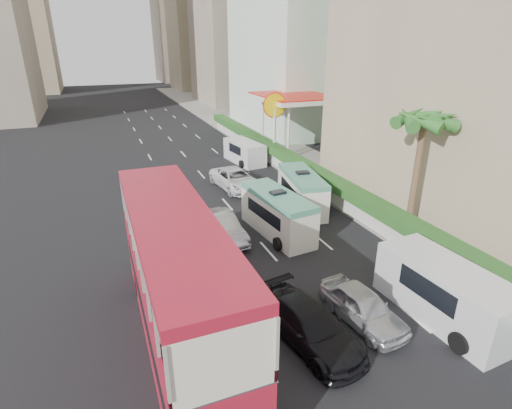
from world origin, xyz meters
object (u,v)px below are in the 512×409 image
minibus_near (277,214)px  van_asset (235,188)px  car_silver_lane_b (361,321)px  panel_van_near (445,292)px  car_silver_lane_a (222,239)px  double_decker_bus (178,282)px  minibus_far (302,191)px  panel_van_far (244,152)px  car_black (309,340)px  shell_station (293,124)px  palm_tree (416,177)px

minibus_near → van_asset: bearing=81.8°
car_silver_lane_b → van_asset: bearing=81.7°
panel_van_near → van_asset: bearing=95.9°
car_silver_lane_a → car_silver_lane_b: bearing=-76.6°
double_decker_bus → minibus_far: size_ratio=2.05×
van_asset → panel_van_near: panel_van_near is taller
panel_van_far → minibus_near: bearing=-110.6°
car_black → car_silver_lane_b: bearing=-5.1°
van_asset → minibus_near: bearing=-98.3°
car_silver_lane_b → car_black: (-2.45, -0.21, 0.00)m
double_decker_bus → minibus_far: 13.88m
car_silver_lane_b → shell_station: size_ratio=0.50×
double_decker_bus → minibus_far: double_decker_bus is taller
car_silver_lane_a → car_silver_lane_b: 9.27m
double_decker_bus → panel_van_far: (10.17, 21.05, -1.58)m
car_silver_lane_b → minibus_far: minibus_far is taller
double_decker_bus → van_asset: size_ratio=2.13×
double_decker_bus → car_black: 5.28m
van_asset → panel_van_near: 17.51m
panel_van_far → shell_station: shell_station is taller
car_silver_lane_b → car_silver_lane_a: bearing=101.9°
car_silver_lane_b → car_black: size_ratio=0.82×
double_decker_bus → car_silver_lane_b: bearing=-12.6°
panel_van_near → double_decker_bus: bearing=163.2°
minibus_far → car_black: bearing=-106.4°
car_silver_lane_b → double_decker_bus: bearing=160.6°
palm_tree → shell_station: size_ratio=0.80×
car_silver_lane_b → minibus_near: minibus_near is taller
car_silver_lane_b → van_asset: van_asset is taller
car_black → panel_van_near: panel_van_near is taller
car_silver_lane_a → panel_van_far: size_ratio=0.91×
car_black → palm_tree: bearing=21.0°
shell_station → van_asset: bearing=-137.3°
van_asset → palm_tree: size_ratio=0.81×
car_silver_lane_a → minibus_near: 3.39m
palm_tree → car_silver_lane_a: bearing=161.9°
car_black → minibus_near: (2.61, 8.53, 1.21)m
car_silver_lane_b → minibus_near: (0.16, 8.31, 1.21)m
double_decker_bus → minibus_near: (6.91, 6.81, -1.32)m
minibus_near → palm_tree: 7.75m
double_decker_bus → palm_tree: (13.80, 4.00, 0.85)m
car_silver_lane_b → minibus_far: 11.61m
car_silver_lane_a → car_silver_lane_b: car_silver_lane_a is taller
double_decker_bus → palm_tree: size_ratio=1.72×
minibus_near → panel_van_near: (3.00, -9.22, -0.10)m
van_asset → minibus_far: size_ratio=0.97×
panel_van_far → double_decker_bus: bearing=-123.5°
minibus_near → car_silver_lane_a: bearing=165.1°
car_silver_lane_a → car_black: car_silver_lane_a is taller
car_black → minibus_near: size_ratio=0.89×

